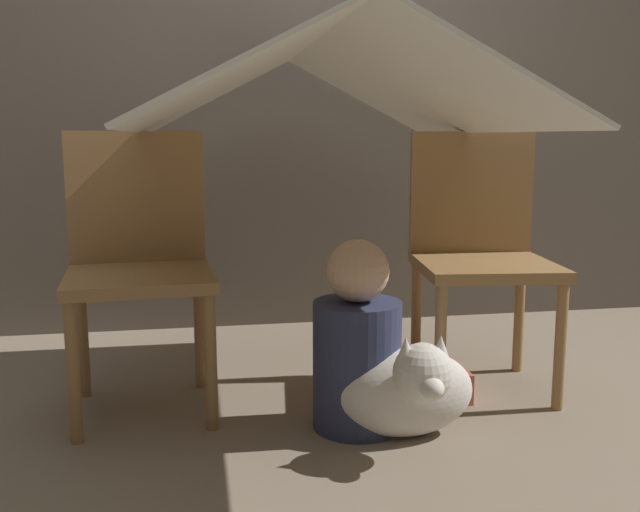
% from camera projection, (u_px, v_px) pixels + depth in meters
% --- Properties ---
extents(ground_plane, '(8.80, 8.80, 0.00)m').
position_uv_depth(ground_plane, '(335.00, 430.00, 2.10)').
color(ground_plane, gray).
extents(wall_back, '(7.00, 0.05, 2.50)m').
position_uv_depth(wall_back, '(279.00, 44.00, 3.11)').
color(wall_back, '#6B6056').
rests_on(wall_back, ground_plane).
extents(chair_left, '(0.47, 0.47, 0.87)m').
position_uv_depth(chair_left, '(139.00, 256.00, 2.23)').
color(chair_left, olive).
rests_on(chair_left, ground_plane).
extents(chair_right, '(0.48, 0.48, 0.87)m').
position_uv_depth(chair_right, '(479.00, 246.00, 2.43)').
color(chair_right, olive).
rests_on(chair_right, ground_plane).
extents(sheet_canopy, '(1.12, 1.42, 0.30)m').
position_uv_depth(sheet_canopy, '(320.00, 82.00, 2.17)').
color(sheet_canopy, silver).
extents(person_front, '(0.26, 0.26, 0.56)m').
position_uv_depth(person_front, '(357.00, 347.00, 2.08)').
color(person_front, '#2D3351').
rests_on(person_front, ground_plane).
extents(dog, '(0.40, 0.36, 0.34)m').
position_uv_depth(dog, '(409.00, 389.00, 2.01)').
color(dog, silver).
rests_on(dog, ground_plane).
extents(floor_cushion, '(0.39, 0.31, 0.10)m').
position_uv_depth(floor_cushion, '(401.00, 378.00, 2.39)').
color(floor_cushion, '#CC664C').
rests_on(floor_cushion, ground_plane).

